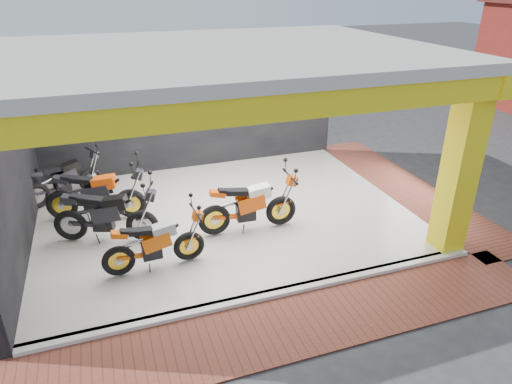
% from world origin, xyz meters
% --- Properties ---
extents(ground, '(80.00, 80.00, 0.00)m').
position_xyz_m(ground, '(0.00, 0.00, 0.00)').
color(ground, '#2D2D30').
rests_on(ground, ground).
extents(showroom_floor, '(8.00, 6.00, 0.10)m').
position_xyz_m(showroom_floor, '(0.00, 2.00, 0.05)').
color(showroom_floor, white).
rests_on(showroom_floor, ground).
extents(showroom_ceiling, '(8.40, 6.40, 0.20)m').
position_xyz_m(showroom_ceiling, '(0.00, 2.00, 3.60)').
color(showroom_ceiling, beige).
rests_on(showroom_ceiling, corner_column).
extents(back_wall, '(8.20, 0.20, 3.50)m').
position_xyz_m(back_wall, '(0.00, 5.10, 1.75)').
color(back_wall, black).
rests_on(back_wall, ground).
extents(left_wall, '(0.20, 6.20, 3.50)m').
position_xyz_m(left_wall, '(-4.10, 2.00, 1.75)').
color(left_wall, black).
rests_on(left_wall, ground).
extents(corner_column, '(0.50, 0.50, 3.50)m').
position_xyz_m(corner_column, '(3.75, -0.75, 1.75)').
color(corner_column, yellow).
rests_on(corner_column, ground).
extents(header_beam_front, '(8.40, 0.30, 0.40)m').
position_xyz_m(header_beam_front, '(0.00, -1.00, 3.30)').
color(header_beam_front, yellow).
rests_on(header_beam_front, corner_column).
extents(header_beam_right, '(0.30, 6.40, 0.40)m').
position_xyz_m(header_beam_right, '(4.00, 2.00, 3.30)').
color(header_beam_right, yellow).
rests_on(header_beam_right, corner_column).
extents(floor_kerb, '(8.00, 0.20, 0.10)m').
position_xyz_m(floor_kerb, '(0.00, -1.02, 0.05)').
color(floor_kerb, white).
rests_on(floor_kerb, ground).
extents(paver_front, '(9.00, 1.40, 0.03)m').
position_xyz_m(paver_front, '(0.00, -1.80, 0.01)').
color(paver_front, brown).
rests_on(paver_front, ground).
extents(paver_right, '(1.40, 7.00, 0.03)m').
position_xyz_m(paver_right, '(4.80, 2.00, 0.01)').
color(paver_right, brown).
rests_on(paver_right, ground).
extents(moto_hero, '(2.24, 0.91, 1.35)m').
position_xyz_m(moto_hero, '(0.97, 1.06, 0.77)').
color(moto_hero, '#F14F0A').
rests_on(moto_hero, showroom_floor).
extents(moto_row_a, '(2.00, 0.84, 1.20)m').
position_xyz_m(moto_row_a, '(-1.14, 0.39, 0.70)').
color(moto_row_a, '#E35709').
rests_on(moto_row_a, showroom_floor).
extents(moto_row_b, '(2.35, 1.50, 1.35)m').
position_xyz_m(moto_row_b, '(-1.87, 1.38, 0.77)').
color(moto_row_b, black).
rests_on(moto_row_b, showroom_floor).
extents(moto_row_c, '(2.41, 1.42, 1.38)m').
position_xyz_m(moto_row_c, '(-1.99, 2.44, 0.79)').
color(moto_row_c, black).
rests_on(moto_row_c, showroom_floor).
extents(moto_row_d, '(2.13, 1.54, 1.23)m').
position_xyz_m(moto_row_d, '(-2.80, 4.18, 0.71)').
color(moto_row_d, black).
rests_on(moto_row_d, showroom_floor).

